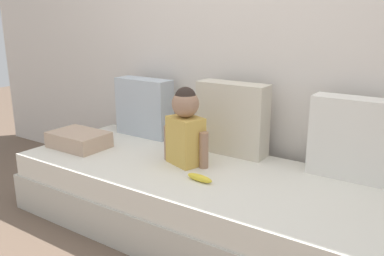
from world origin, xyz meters
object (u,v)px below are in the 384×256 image
Objects in this scene: throw_pillow_left at (144,107)px; folded_blanket at (79,140)px; throw_pillow_center at (232,119)px; banana at (200,178)px; toddler at (186,127)px; throw_pillow_right at (352,138)px; couch at (201,200)px.

throw_pillow_left is 0.55m from folded_blanket.
throw_pillow_center is 1.20× the size of folded_blanket.
folded_blanket is at bearing 177.82° from banana.
toddler is at bearing 140.12° from banana.
throw_pillow_center is at bearing 180.00° from throw_pillow_right.
throw_pillow_center is 0.58m from banana.
throw_pillow_right reaches higher than couch.
throw_pillow_left is 0.71m from toddler.
throw_pillow_center is 0.77m from throw_pillow_right.
throw_pillow_right is 0.97m from toddler.
toddler is (-0.91, -0.34, 0.01)m from throw_pillow_right.
throw_pillow_center is at bearing 67.80° from toddler.
throw_pillow_center reaches higher than throw_pillow_right.
toddler reaches higher than throw_pillow_left.
throw_pillow_right is at bearing 0.00° from throw_pillow_center.
folded_blanket is (-0.96, -0.49, -0.19)m from throw_pillow_center.
folded_blanket is at bearing -163.98° from throw_pillow_right.
throw_pillow_left is at bearing 151.29° from toddler.
banana is at bearing -39.88° from toddler.
throw_pillow_left is at bearing 69.02° from folded_blanket.
throw_pillow_left is 0.98× the size of throw_pillow_right.
throw_pillow_right is 1.80m from folded_blanket.
banana is (0.09, -0.53, -0.22)m from throw_pillow_center.
throw_pillow_left is 1.03m from banana.
throw_pillow_right is at bearing 26.11° from couch.
throw_pillow_left is at bearing 180.00° from throw_pillow_right.
toddler reaches higher than folded_blanket.
couch is 0.29m from banana.
throw_pillow_center is 0.37m from toddler.
throw_pillow_center is (0.77, 0.00, 0.02)m from throw_pillow_left.
banana is at bearing -80.57° from throw_pillow_center.
throw_pillow_center is at bearing 0.00° from throw_pillow_left.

